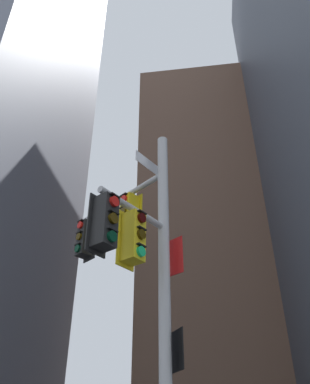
{
  "coord_description": "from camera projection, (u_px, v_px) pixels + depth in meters",
  "views": [
    {
      "loc": [
        0.83,
        -7.6,
        1.51
      ],
      "look_at": [
        -0.15,
        -0.27,
        6.33
      ],
      "focal_mm": 37.84,
      "sensor_mm": 36.0,
      "label": 1
    }
  ],
  "objects": [
    {
      "name": "building_mid_block",
      "position": [
        223.0,
        252.0,
        33.06
      ],
      "size": [
        12.26,
        12.26,
        30.93
      ],
      "primitive_type": "cube",
      "color": "brown",
      "rests_on": "ground"
    },
    {
      "name": "signal_pole_assembly",
      "position": [
        131.0,
        255.0,
        8.6
      ],
      "size": [
        3.03,
        3.9,
        8.04
      ],
      "color": "#B2B2B5",
      "rests_on": "ground"
    }
  ]
}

